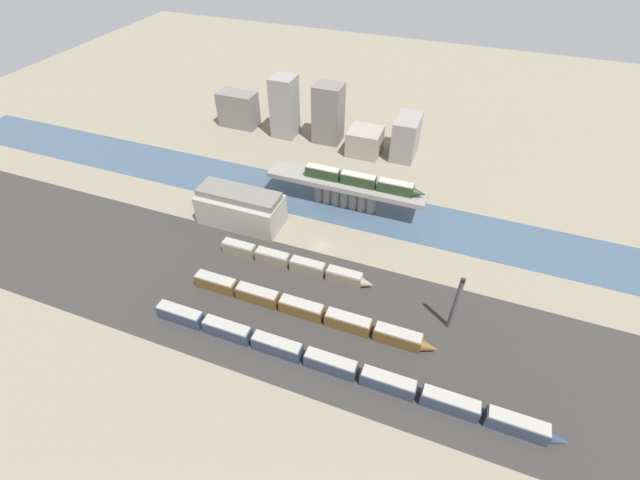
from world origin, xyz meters
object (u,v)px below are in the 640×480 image
(train_yard_mid, at_px, (307,310))
(signal_tower, at_px, (455,304))
(warehouse_building, at_px, (241,207))
(train_on_bridge, at_px, (362,181))
(train_yard_far, at_px, (294,263))
(train_yard_near, at_px, (336,366))

(train_yard_mid, xyz_separation_m, signal_tower, (33.24, 8.94, 6.05))
(warehouse_building, xyz_separation_m, signal_tower, (65.52, -18.09, 2.62))
(train_on_bridge, height_order, train_yard_mid, train_on_bridge)
(train_yard_mid, relative_size, train_yard_far, 1.42)
(warehouse_building, bearing_deg, signal_tower, -15.43)
(warehouse_building, bearing_deg, train_on_bridge, 30.25)
(train_on_bridge, relative_size, train_yard_mid, 0.60)
(train_yard_near, height_order, signal_tower, signal_tower)
(warehouse_building, bearing_deg, train_yard_mid, -39.93)
(train_on_bridge, bearing_deg, signal_tower, -48.16)
(train_yard_far, bearing_deg, train_yard_mid, -56.08)
(train_yard_near, bearing_deg, train_yard_mid, 134.39)
(train_on_bridge, relative_size, train_yard_far, 0.86)
(signal_tower, bearing_deg, train_yard_mid, -164.95)
(train_yard_near, distance_m, train_yard_mid, 16.89)
(warehouse_building, bearing_deg, train_yard_near, -41.56)
(train_on_bridge, distance_m, warehouse_building, 37.90)
(train_yard_near, height_order, train_yard_mid, train_yard_near)
(train_on_bridge, bearing_deg, warehouse_building, -149.75)
(train_on_bridge, xyz_separation_m, train_yard_far, (-9.49, -31.98, -8.99))
(signal_tower, bearing_deg, train_yard_near, -135.56)
(train_on_bridge, height_order, train_yard_far, train_on_bridge)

